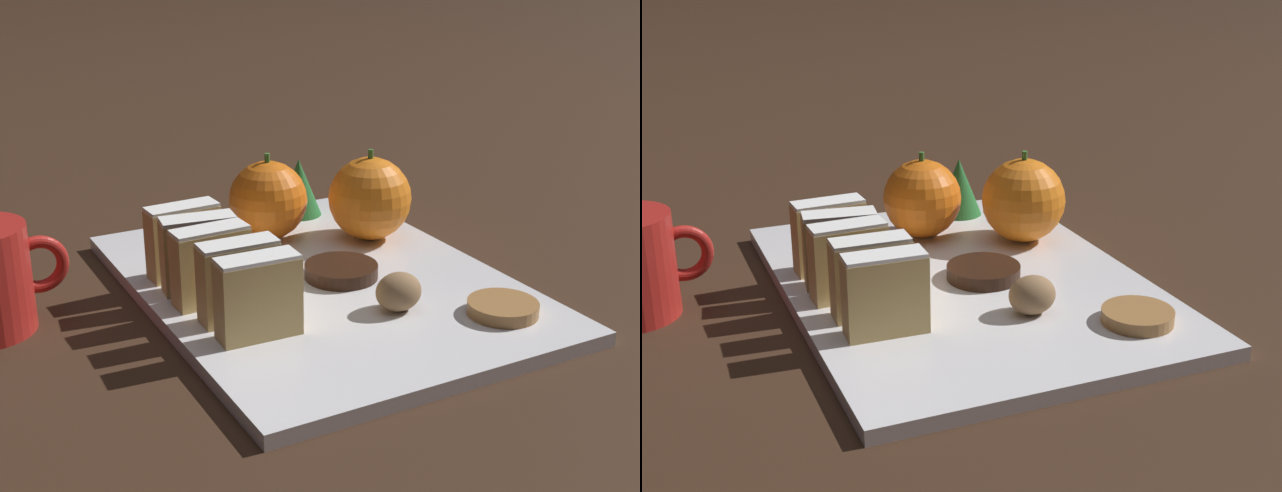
# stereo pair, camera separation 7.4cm
# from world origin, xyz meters

# --- Properties ---
(ground_plane) EXTENTS (6.00, 6.00, 0.00)m
(ground_plane) POSITION_xyz_m (0.00, 0.00, 0.00)
(ground_plane) COLOR #382316
(serving_platter) EXTENTS (0.29, 0.39, 0.01)m
(serving_platter) POSITION_xyz_m (0.00, 0.00, 0.01)
(serving_platter) COLOR white
(serving_platter) RESTS_ON ground_plane
(stollen_slice_front) EXTENTS (0.06, 0.03, 0.06)m
(stollen_slice_front) POSITION_xyz_m (-0.09, -0.07, 0.04)
(stollen_slice_front) COLOR tan
(stollen_slice_front) RESTS_ON serving_platter
(stollen_slice_second) EXTENTS (0.06, 0.03, 0.06)m
(stollen_slice_second) POSITION_xyz_m (-0.09, -0.04, 0.04)
(stollen_slice_second) COLOR tan
(stollen_slice_second) RESTS_ON serving_platter
(stollen_slice_third) EXTENTS (0.06, 0.03, 0.06)m
(stollen_slice_third) POSITION_xyz_m (-0.10, -0.00, 0.04)
(stollen_slice_third) COLOR tan
(stollen_slice_third) RESTS_ON serving_platter
(stollen_slice_fourth) EXTENTS (0.06, 0.03, 0.06)m
(stollen_slice_fourth) POSITION_xyz_m (-0.10, 0.03, 0.04)
(stollen_slice_fourth) COLOR tan
(stollen_slice_fourth) RESTS_ON serving_platter
(stollen_slice_fifth) EXTENTS (0.06, 0.03, 0.06)m
(stollen_slice_fifth) POSITION_xyz_m (-0.10, 0.06, 0.04)
(stollen_slice_fifth) COLOR tan
(stollen_slice_fifth) RESTS_ON serving_platter
(orange_near) EXTENTS (0.07, 0.07, 0.08)m
(orange_near) POSITION_xyz_m (0.01, 0.11, 0.05)
(orange_near) COLOR orange
(orange_near) RESTS_ON serving_platter
(orange_far) EXTENTS (0.08, 0.08, 0.09)m
(orange_far) POSITION_xyz_m (0.09, 0.07, 0.05)
(orange_far) COLOR orange
(orange_far) RESTS_ON serving_platter
(walnut) EXTENTS (0.04, 0.03, 0.03)m
(walnut) POSITION_xyz_m (0.02, -0.08, 0.03)
(walnut) COLOR #8E6B47
(walnut) RESTS_ON serving_platter
(chocolate_cookie) EXTENTS (0.06, 0.06, 0.01)m
(chocolate_cookie) POSITION_xyz_m (0.02, -0.01, 0.02)
(chocolate_cookie) COLOR black
(chocolate_cookie) RESTS_ON serving_platter
(gingerbread_cookie) EXTENTS (0.06, 0.06, 0.01)m
(gingerbread_cookie) POSITION_xyz_m (0.09, -0.13, 0.02)
(gingerbread_cookie) COLOR #A3703D
(gingerbread_cookie) RESTS_ON serving_platter
(evergreen_sprig) EXTENTS (0.05, 0.05, 0.06)m
(evergreen_sprig) POSITION_xyz_m (0.06, 0.16, 0.04)
(evergreen_sprig) COLOR #23662D
(evergreen_sprig) RESTS_ON serving_platter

